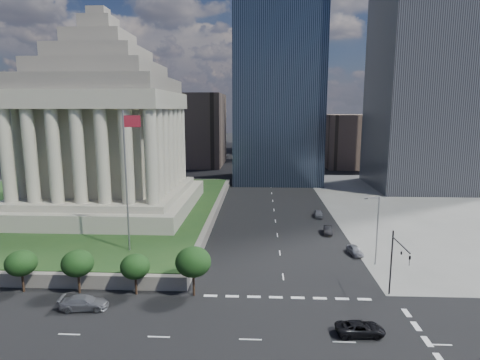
# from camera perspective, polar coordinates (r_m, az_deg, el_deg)

# --- Properties ---
(ground) EXTENTS (500.00, 500.00, 0.00)m
(ground) POSITION_cam_1_polar(r_m,az_deg,el_deg) (132.45, 4.21, 0.42)
(ground) COLOR black
(ground) RESTS_ON ground
(sidewalk_ne) EXTENTS (68.00, 90.00, 0.03)m
(sidewalk_ne) POSITION_cam_1_polar(r_m,az_deg,el_deg) (105.41, 30.67, -3.45)
(sidewalk_ne) COLOR slate
(sidewalk_ne) RESTS_ON ground
(plaza_terrace) EXTENTS (66.00, 70.00, 1.80)m
(plaza_terrace) POSITION_cam_1_polar(r_m,az_deg,el_deg) (93.17, -23.93, -3.96)
(plaza_terrace) COLOR #686259
(plaza_terrace) RESTS_ON ground
(plaza_lawn) EXTENTS (64.00, 68.00, 0.10)m
(plaza_lawn) POSITION_cam_1_polar(r_m,az_deg,el_deg) (92.96, -23.97, -3.39)
(plaza_lawn) COLOR #1E3E19
(plaza_lawn) RESTS_ON plaza_terrace
(war_memorial) EXTENTS (34.00, 34.00, 39.00)m
(war_memorial) POSITION_cam_1_polar(r_m,az_deg,el_deg) (84.38, -18.77, 9.08)
(war_memorial) COLOR #A8A48D
(war_memorial) RESTS_ON plaza_lawn
(flagpole) EXTENTS (2.52, 0.24, 20.00)m
(flagpole) POSITION_cam_1_polar(r_m,az_deg,el_deg) (58.33, -15.77, 0.86)
(flagpole) COLOR slate
(flagpole) RESTS_ON plaza_lawn
(midrise_glass) EXTENTS (26.00, 26.00, 60.00)m
(midrise_glass) POSITION_cam_1_polar(r_m,az_deg,el_deg) (125.93, 5.38, 13.61)
(midrise_glass) COLOR black
(midrise_glass) RESTS_ON ground
(highrise_ne) EXTENTS (26.00, 28.00, 100.00)m
(highrise_ne) POSITION_cam_1_polar(r_m,az_deg,el_deg) (127.23, 25.54, 21.80)
(highrise_ne) COLOR black
(highrise_ne) RESTS_ON ground
(building_filler_ne) EXTENTS (20.00, 30.00, 20.00)m
(building_filler_ne) POSITION_cam_1_polar(r_m,az_deg,el_deg) (164.83, 15.26, 5.49)
(building_filler_ne) COLOR brown
(building_filler_ne) RESTS_ON ground
(building_filler_nw) EXTENTS (24.00, 30.00, 28.00)m
(building_filler_nw) POSITION_cam_1_polar(r_m,az_deg,el_deg) (162.98, -6.66, 7.13)
(building_filler_nw) COLOR brown
(building_filler_nw) RESTS_ON ground
(traffic_signal_ne) EXTENTS (0.30, 5.74, 8.00)m
(traffic_signal_ne) POSITION_cam_1_polar(r_m,az_deg,el_deg) (49.88, 21.42, -10.34)
(traffic_signal_ne) COLOR black
(traffic_signal_ne) RESTS_ON ground
(street_lamp_north) EXTENTS (2.13, 0.22, 10.00)m
(street_lamp_north) POSITION_cam_1_polar(r_m,az_deg,el_deg) (60.25, 18.81, -6.28)
(street_lamp_north) COLOR slate
(street_lamp_north) RESTS_ON ground
(pickup_truck) EXTENTS (4.96, 2.55, 1.34)m
(pickup_truck) POSITION_cam_1_polar(r_m,az_deg,el_deg) (43.85, 16.73, -19.56)
(pickup_truck) COLOR black
(pickup_truck) RESTS_ON ground
(suv_grey) EXTENTS (5.49, 2.72, 1.53)m
(suv_grey) POSITION_cam_1_polar(r_m,az_deg,el_deg) (49.82, -21.27, -15.95)
(suv_grey) COLOR #5C5D64
(suv_grey) RESTS_ON ground
(parked_sedan_near) EXTENTS (4.17, 2.13, 1.36)m
(parked_sedan_near) POSITION_cam_1_polar(r_m,az_deg,el_deg) (64.91, 16.04, -9.58)
(parked_sedan_near) COLOR gray
(parked_sedan_near) RESTS_ON ground
(parked_sedan_mid) EXTENTS (1.85, 4.17, 1.33)m
(parked_sedan_mid) POSITION_cam_1_polar(r_m,az_deg,el_deg) (74.03, 12.39, -6.98)
(parked_sedan_mid) COLOR black
(parked_sedan_mid) RESTS_ON ground
(parked_sedan_far) EXTENTS (2.00, 4.31, 1.43)m
(parked_sedan_far) POSITION_cam_1_polar(r_m,az_deg,el_deg) (84.82, 11.09, -4.72)
(parked_sedan_far) COLOR slate
(parked_sedan_far) RESTS_ON ground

